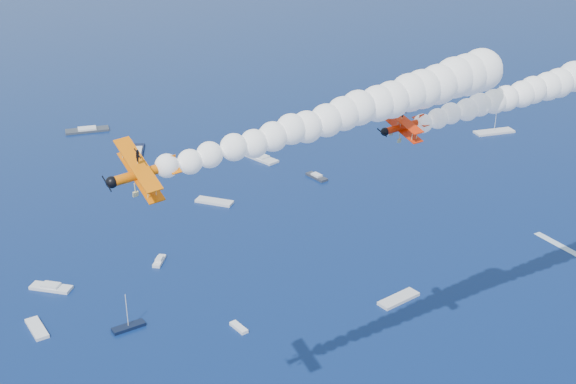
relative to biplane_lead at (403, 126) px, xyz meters
name	(u,v)px	position (x,y,z in m)	size (l,w,h in m)	color
biplane_lead	(403,126)	(0.00, 0.00, 0.00)	(7.01, 7.87, 4.74)	red
biplane_trail	(143,173)	(-36.89, -9.98, 2.52)	(8.09, 9.08, 5.47)	orange
smoke_trail_lead	(547,85)	(26.08, 4.12, 1.98)	(52.16, 13.24, 9.90)	white
smoke_trail_trail	(343,114)	(-11.06, -4.52, 4.50)	(51.72, 15.62, 9.90)	white
spectator_boats	(212,222)	(-6.57, 85.66, -54.23)	(220.26, 166.89, 0.70)	black
boat_wakes	(38,344)	(-51.98, 46.83, -54.55)	(203.23, 145.93, 0.04)	white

